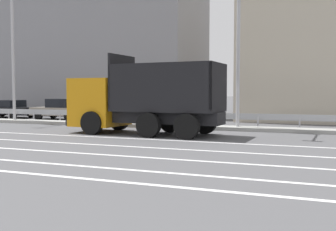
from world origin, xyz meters
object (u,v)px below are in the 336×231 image
at_px(parked_car_3, 61,109).
at_px(parked_car_4, 140,110).
at_px(street_lamp_2, 237,32).
at_px(street_lamp_1, 11,40).
at_px(dump_truck, 129,105).
at_px(parked_car_2, 8,109).
at_px(median_road_sign, 130,106).

relative_size(parked_car_3, parked_car_4, 0.88).
xyz_separation_m(street_lamp_2, parked_car_3, (-12.88, 3.42, -4.11)).
xyz_separation_m(street_lamp_1, parked_car_4, (7.03, 3.67, -4.33)).
relative_size(street_lamp_1, street_lamp_2, 1.08).
bearing_deg(dump_truck, street_lamp_2, -52.04).
xyz_separation_m(street_lamp_1, parked_car_2, (-3.84, 3.66, -4.42)).
distance_m(street_lamp_1, street_lamp_2, 14.01).
height_order(dump_truck, median_road_sign, dump_truck).
bearing_deg(parked_car_2, median_road_sign, -106.20).
relative_size(street_lamp_1, parked_car_4, 2.07).
bearing_deg(parked_car_4, street_lamp_1, -67.06).
relative_size(dump_truck, median_road_sign, 3.34).
bearing_deg(median_road_sign, parked_car_3, 154.85).
relative_size(dump_truck, street_lamp_1, 0.77).
xyz_separation_m(parked_car_3, parked_car_4, (5.90, 0.33, 0.05)).
height_order(dump_truck, street_lamp_2, street_lamp_2).
bearing_deg(median_road_sign, parked_car_2, 163.28).
bearing_deg(street_lamp_2, parked_car_2, 168.18).
height_order(parked_car_3, parked_car_4, parked_car_4).
bearing_deg(parked_car_3, street_lamp_2, -105.51).
distance_m(street_lamp_2, parked_car_2, 18.71).
distance_m(street_lamp_1, parked_car_2, 6.91).
bearing_deg(parked_car_3, dump_truck, -128.02).
bearing_deg(parked_car_4, parked_car_3, -91.50).
relative_size(median_road_sign, parked_car_4, 0.48).
xyz_separation_m(dump_truck, parked_car_3, (-8.52, 6.51, -0.60)).
distance_m(median_road_sign, street_lamp_1, 9.03).
relative_size(dump_truck, street_lamp_2, 0.84).
height_order(parked_car_2, parked_car_4, parked_car_4).
distance_m(median_road_sign, parked_car_3, 7.73).
relative_size(median_road_sign, parked_car_2, 0.48).
relative_size(parked_car_2, parked_car_4, 1.00).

